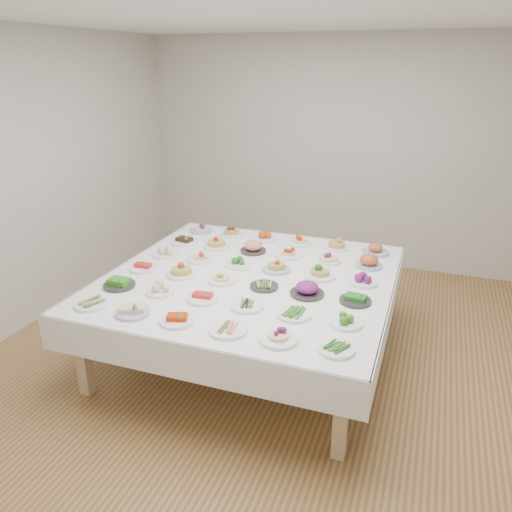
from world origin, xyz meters
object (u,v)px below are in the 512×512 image
(display_table, at_px, (250,283))
(dish_35, at_px, (376,247))
(dish_0, at_px, (92,302))
(dish_18, at_px, (166,250))

(display_table, xyz_separation_m, dish_35, (0.94, 0.92, 0.12))
(display_table, bearing_deg, dish_0, -134.94)
(display_table, height_order, dish_0, dish_0)
(display_table, distance_m, dish_0, 1.32)
(dish_35, bearing_deg, display_table, -135.49)
(dish_0, height_order, dish_18, dish_18)
(dish_0, distance_m, dish_35, 2.63)
(dish_0, bearing_deg, display_table, 45.06)
(dish_18, height_order, dish_35, dish_35)
(dish_18, bearing_deg, display_table, -11.39)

